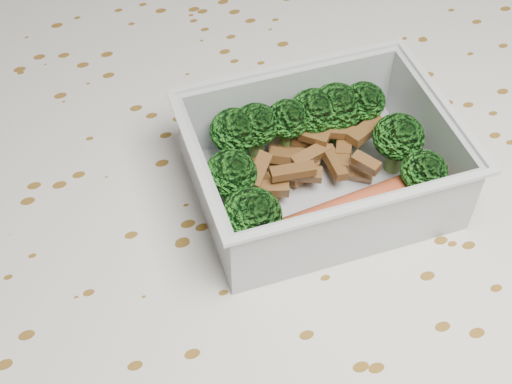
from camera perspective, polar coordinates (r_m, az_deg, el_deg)
name	(u,v)px	position (r m, az deg, el deg)	size (l,w,h in m)	color
dining_table	(261,288)	(0.55, 0.40, -7.66)	(1.40, 0.90, 0.75)	brown
tablecloth	(261,249)	(0.51, 0.43, -4.57)	(1.46, 0.96, 0.19)	white
lunch_container	(320,170)	(0.47, 5.15, 1.74)	(0.18, 0.14, 0.06)	silver
broccoli_florets	(307,141)	(0.47, 4.08, 4.06)	(0.15, 0.11, 0.05)	#608C3F
meat_pile	(305,160)	(0.48, 3.92, 2.58)	(0.11, 0.07, 0.03)	brown
sausage	(347,212)	(0.46, 7.32, -1.62)	(0.14, 0.03, 0.02)	#C74F2C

